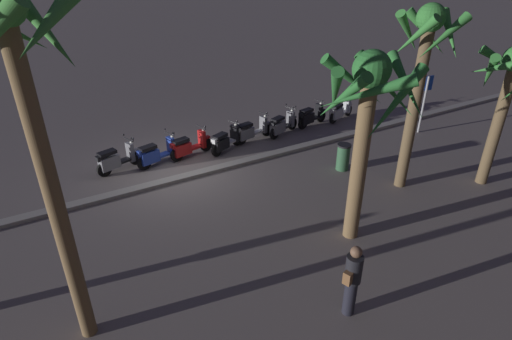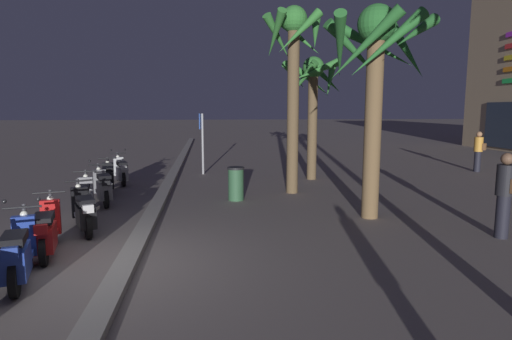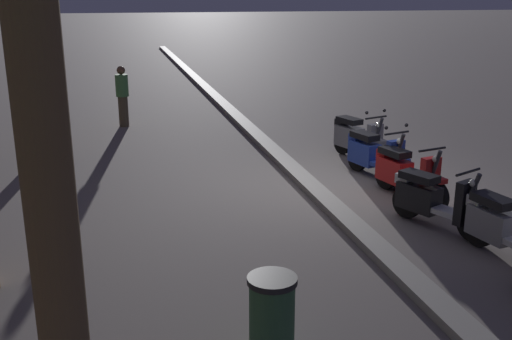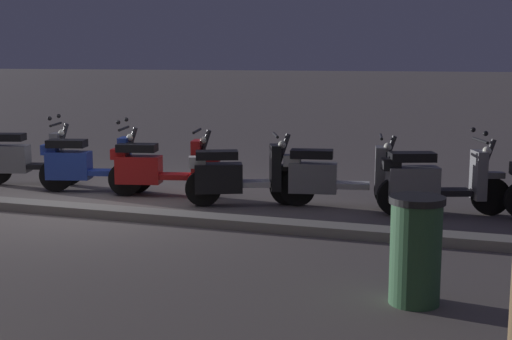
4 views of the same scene
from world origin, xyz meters
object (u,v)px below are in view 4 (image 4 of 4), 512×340
Objects in this scene: scooter_grey_far_back at (433,182)px; scooter_black_tail_end at (237,176)px; scooter_blue_second_in_line at (86,164)px; scooter_red_mid_centre at (157,168)px; scooter_grey_lead_nearest at (23,158)px; litter_bin at (416,249)px; scooter_grey_gap_after_mid at (334,176)px.

scooter_black_tail_end is at bearing 5.25° from scooter_grey_far_back.
scooter_blue_second_in_line is (2.61, -0.21, 0.01)m from scooter_black_tail_end.
scooter_grey_lead_nearest is at bearing -4.02° from scooter_red_mid_centre.
litter_bin is (-5.51, 3.57, 0.03)m from scooter_blue_second_in_line.
scooter_red_mid_centre is 1.23m from scooter_blue_second_in_line.
scooter_black_tail_end is 0.91× the size of scooter_blue_second_in_line.
litter_bin is (-1.55, 3.73, 0.04)m from scooter_grey_gap_after_mid.
scooter_grey_gap_after_mid is at bearing -177.47° from scooter_red_mid_centre.
litter_bin is (-2.90, 3.37, 0.04)m from scooter_black_tail_end.
scooter_black_tail_end and scooter_red_mid_centre have the same top height.
scooter_red_mid_centre is at bearing -40.15° from litter_bin.
scooter_black_tail_end is 2.62m from scooter_blue_second_in_line.
scooter_red_mid_centre is 1.01× the size of scooter_blue_second_in_line.
scooter_grey_lead_nearest is (5.31, -0.06, 0.02)m from scooter_grey_gap_after_mid.
scooter_grey_gap_after_mid is at bearing -177.69° from scooter_blue_second_in_line.
scooter_blue_second_in_line is (3.96, 0.16, 0.01)m from scooter_grey_gap_after_mid.
scooter_grey_far_back is 1.06× the size of scooter_black_tail_end.
scooter_grey_lead_nearest reaches higher than scooter_grey_gap_after_mid.
scooter_black_tail_end is 0.96× the size of scooter_grey_lead_nearest.
scooter_grey_lead_nearest is 1.79× the size of litter_bin.
scooter_grey_far_back is 6.70m from scooter_grey_lead_nearest.
scooter_black_tail_end is at bearing 175.47° from scooter_blue_second_in_line.
litter_bin is at bearing 139.85° from scooter_red_mid_centre.
scooter_blue_second_in_line reaches higher than scooter_red_mid_centre.
scooter_grey_gap_after_mid is at bearing -4.76° from scooter_grey_far_back.
scooter_grey_far_back is 3.62m from litter_bin.
scooter_grey_far_back is at bearing -179.92° from scooter_red_mid_centre.
scooter_black_tail_end is (1.35, 0.37, -0.01)m from scooter_grey_gap_after_mid.
scooter_grey_lead_nearest is at bearing -28.95° from litter_bin.
scooter_red_mid_centre is 1.07× the size of scooter_grey_lead_nearest.
litter_bin is (-6.86, 3.79, 0.02)m from scooter_grey_lead_nearest.
scooter_blue_second_in_line is 1.37m from scooter_grey_lead_nearest.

